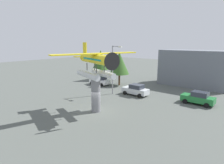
# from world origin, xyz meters

# --- Properties ---
(ground_plane) EXTENTS (140.00, 140.00, 0.00)m
(ground_plane) POSITION_xyz_m (0.00, 0.00, 0.00)
(ground_plane) COLOR #515651
(display_pedestal) EXTENTS (1.10, 1.10, 4.20)m
(display_pedestal) POSITION_xyz_m (0.00, 0.00, 2.10)
(display_pedestal) COLOR slate
(display_pedestal) RESTS_ON ground
(floatplane_monument) EXTENTS (7.20, 10.24, 4.00)m
(floatplane_monument) POSITION_xyz_m (0.12, -0.04, 5.87)
(floatplane_monument) COLOR silver
(floatplane_monument) RESTS_ON display_pedestal
(car_near_white) EXTENTS (4.20, 2.02, 1.76)m
(car_near_white) POSITION_xyz_m (-9.79, 10.94, 0.88)
(car_near_white) COLOR white
(car_near_white) RESTS_ON ground
(car_mid_silver) EXTENTS (4.20, 2.02, 1.76)m
(car_mid_silver) POSITION_xyz_m (-0.32, 9.16, 0.88)
(car_mid_silver) COLOR silver
(car_mid_silver) RESTS_ON ground
(car_far_green) EXTENTS (4.20, 2.02, 1.76)m
(car_far_green) POSITION_xyz_m (8.61, 10.81, 0.88)
(car_far_green) COLOR #237A38
(car_far_green) RESTS_ON ground
(streetlight_primary) EXTENTS (1.84, 0.28, 7.69)m
(streetlight_primary) POSITION_xyz_m (-3.35, 7.35, 4.48)
(streetlight_primary) COLOR gray
(streetlight_primary) RESTS_ON ground
(storefront_building) EXTENTS (12.29, 5.56, 6.75)m
(storefront_building) POSITION_xyz_m (4.38, 22.00, 3.38)
(storefront_building) COLOR slate
(storefront_building) RESTS_ON ground
(tree_west) EXTENTS (3.71, 3.71, 6.48)m
(tree_west) POSITION_xyz_m (-13.23, 14.90, 4.40)
(tree_west) COLOR brown
(tree_west) RESTS_ON ground
(tree_east) EXTENTS (3.76, 3.76, 6.39)m
(tree_east) POSITION_xyz_m (-6.70, 13.15, 4.29)
(tree_east) COLOR brown
(tree_east) RESTS_ON ground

